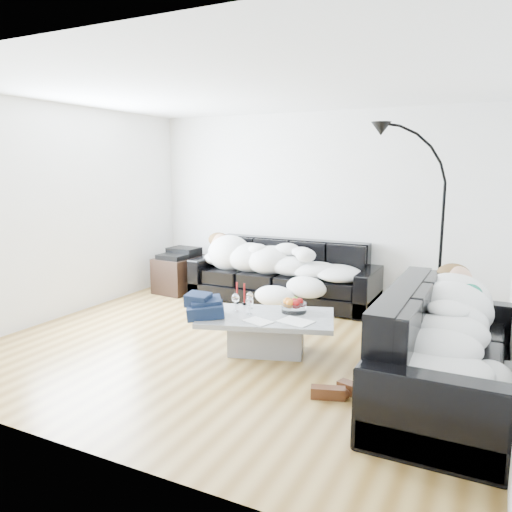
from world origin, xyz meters
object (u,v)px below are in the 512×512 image
at_px(fruit_bowl, 294,305).
at_px(av_cabinet, 181,274).
at_px(wine_glass_a, 250,300).
at_px(sofa_back, 283,272).
at_px(wine_glass_b, 235,303).
at_px(candle_right, 244,294).
at_px(floor_lamp, 441,243).
at_px(sofa_right, 448,346).
at_px(coffee_table, 267,334).
at_px(shoes, 340,391).
at_px(stereo, 180,253).
at_px(sleeper_right, 449,321).
at_px(wine_glass_c, 250,306).
at_px(candle_left, 237,293).
at_px(sleeper_back, 282,257).

bearing_deg(fruit_bowl, av_cabinet, 148.52).
height_order(fruit_bowl, wine_glass_a, wine_glass_a).
xyz_separation_m(sofa_back, wine_glass_b, (0.28, -1.86, 0.06)).
distance_m(candle_right, floor_lamp, 2.22).
bearing_deg(av_cabinet, sofa_right, -21.20).
relative_size(wine_glass_a, av_cabinet, 0.23).
xyz_separation_m(coffee_table, wine_glass_a, (-0.27, 0.15, 0.28)).
xyz_separation_m(shoes, stereo, (-3.20, 2.35, 0.53)).
bearing_deg(sleeper_right, wine_glass_a, 77.87).
relative_size(shoes, stereo, 1.07).
distance_m(fruit_bowl, wine_glass_c, 0.46).
distance_m(wine_glass_c, shoes, 1.35).
distance_m(coffee_table, candle_left, 0.62).
height_order(sofa_right, candle_right, sofa_right).
height_order(sleeper_back, stereo, sleeper_back).
height_order(candle_left, av_cabinet, candle_left).
distance_m(candle_left, shoes, 1.75).
bearing_deg(wine_glass_b, floor_lamp, 37.73).
bearing_deg(sofa_right, sleeper_right, -180.00).
relative_size(sofa_right, sleeper_right, 1.17).
relative_size(sleeper_right, shoes, 4.00).
xyz_separation_m(fruit_bowl, av_cabinet, (-2.44, 1.49, -0.20)).
relative_size(wine_glass_b, floor_lamp, 0.09).
bearing_deg(floor_lamp, wine_glass_b, -165.40).
bearing_deg(wine_glass_b, wine_glass_a, 65.51).
bearing_deg(wine_glass_a, shoes, -32.68).
bearing_deg(floor_lamp, candle_left, -172.97).
bearing_deg(wine_glass_a, floor_lamp, 35.37).
distance_m(sofa_back, floor_lamp, 2.22).
bearing_deg(sofa_right, sleeper_back, 48.58).
xyz_separation_m(coffee_table, wine_glass_b, (-0.34, -0.02, 0.29)).
bearing_deg(sleeper_back, shoes, -56.88).
relative_size(sofa_back, candle_right, 11.17).
bearing_deg(stereo, candle_right, -35.37).
distance_m(sofa_back, wine_glass_a, 1.73).
relative_size(coffee_table, wine_glass_c, 7.29).
bearing_deg(sofa_back, sleeper_right, -42.10).
bearing_deg(coffee_table, stereo, 142.53).
bearing_deg(candle_left, floor_lamp, 30.16).
relative_size(fruit_bowl, candle_left, 1.10).
relative_size(wine_glass_c, candle_right, 0.79).
height_order(sleeper_back, coffee_table, sleeper_back).
relative_size(sofa_back, coffee_table, 1.95).
distance_m(sleeper_right, wine_glass_a, 2.04).
distance_m(candle_left, av_cabinet, 2.30).
bearing_deg(fruit_bowl, wine_glass_b, -156.17).
distance_m(sleeper_right, coffee_table, 1.80).
bearing_deg(coffee_table, wine_glass_c, -164.81).
xyz_separation_m(sleeper_back, candle_left, (0.15, -1.54, -0.14)).
bearing_deg(wine_glass_b, sofa_back, 98.55).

